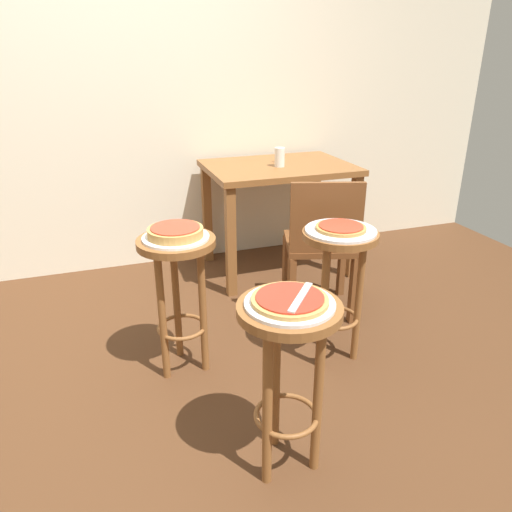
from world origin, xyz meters
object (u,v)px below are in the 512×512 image
object	(u,v)px
stool_foreground	(288,353)
pizza_leftside	(175,232)
serving_plate_foreground	(290,304)
pizza_foreground	(290,299)
stool_leftside	(178,276)
wooden_chair	(322,242)
stool_middle	(338,268)
pizza_server_knife	(301,297)
cup_near_edge	(280,157)
pizza_middle	(341,227)
condiment_shaker	(279,157)
serving_plate_leftside	(176,237)
dining_table	(278,182)

from	to	relation	value
stool_foreground	pizza_leftside	world-z (taller)	pizza_leftside
stool_foreground	serving_plate_foreground	size ratio (longest dim) A/B	2.26
stool_foreground	pizza_foreground	bearing A→B (deg)	63.43
serving_plate_foreground	stool_foreground	bearing A→B (deg)	-90.00
stool_leftside	wooden_chair	xyz separation A→B (m)	(0.89, 0.28, -0.04)
stool_middle	wooden_chair	xyz separation A→B (m)	(0.13, 0.44, -0.04)
stool_foreground	stool_middle	size ratio (longest dim) A/B	1.00
pizza_foreground	pizza_server_knife	distance (m)	0.04
pizza_leftside	cup_near_edge	xyz separation A→B (m)	(0.89, 0.94, 0.10)
stool_foreground	pizza_foreground	world-z (taller)	pizza_foreground
pizza_server_knife	stool_leftside	bearing A→B (deg)	59.49
pizza_middle	pizza_server_knife	xyz separation A→B (m)	(-0.48, -0.61, 0.01)
pizza_leftside	wooden_chair	size ratio (longest dim) A/B	0.30
pizza_middle	cup_near_edge	size ratio (longest dim) A/B	1.88
pizza_middle	wooden_chair	distance (m)	0.53
stool_leftside	cup_near_edge	xyz separation A→B (m)	(0.89, 0.94, 0.33)
pizza_middle	condiment_shaker	bearing A→B (deg)	81.92
stool_leftside	pizza_middle	bearing A→B (deg)	-12.37
stool_leftside	pizza_foreground	bearing A→B (deg)	-72.07
serving_plate_leftside	pizza_leftside	distance (m)	0.03
pizza_middle	pizza_server_knife	world-z (taller)	pizza_server_knife
stool_foreground	dining_table	distance (m)	1.88
dining_table	wooden_chair	distance (m)	0.75
stool_leftside	condiment_shaker	bearing A→B (deg)	48.75
stool_middle	pizza_leftside	distance (m)	0.81
stool_middle	pizza_server_knife	world-z (taller)	pizza_server_knife
wooden_chair	condiment_shaker	bearing A→B (deg)	87.02
stool_foreground	stool_leftside	world-z (taller)	same
pizza_middle	dining_table	xyz separation A→B (m)	(0.15, 1.16, -0.07)
stool_middle	dining_table	world-z (taller)	dining_table
pizza_foreground	dining_table	distance (m)	1.87
stool_middle	pizza_leftside	xyz separation A→B (m)	(-0.76, 0.17, 0.22)
stool_middle	cup_near_edge	world-z (taller)	cup_near_edge
stool_foreground	serving_plate_leftside	world-z (taller)	serving_plate_leftside
serving_plate_leftside	pizza_leftside	world-z (taller)	pizza_leftside
serving_plate_foreground	dining_table	distance (m)	1.87
pizza_server_knife	pizza_foreground	bearing A→B (deg)	96.30
pizza_foreground	pizza_server_knife	xyz separation A→B (m)	(0.03, -0.02, 0.01)
condiment_shaker	wooden_chair	xyz separation A→B (m)	(-0.04, -0.78, -0.35)
pizza_foreground	condiment_shaker	distance (m)	1.94
dining_table	pizza_server_knife	world-z (taller)	dining_table
stool_foreground	pizza_leftside	size ratio (longest dim) A/B	2.75
pizza_leftside	cup_near_edge	bearing A→B (deg)	46.76
pizza_middle	condiment_shaker	xyz separation A→B (m)	(0.17, 1.23, 0.10)
stool_foreground	stool_leftside	size ratio (longest dim) A/B	1.00
pizza_foreground	cup_near_edge	bearing A→B (deg)	69.29
pizza_server_knife	pizza_leftside	bearing A→B (deg)	59.49
pizza_foreground	wooden_chair	bearing A→B (deg)	57.95
serving_plate_leftside	condiment_shaker	size ratio (longest dim) A/B	3.60
dining_table	condiment_shaker	xyz separation A→B (m)	(0.03, 0.06, 0.17)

